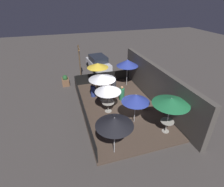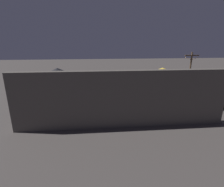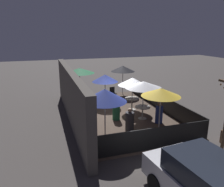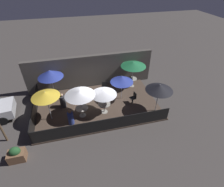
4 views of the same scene
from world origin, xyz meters
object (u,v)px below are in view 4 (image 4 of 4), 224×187
patron_0 (71,118)px  patio_chair_1 (105,87)px  planter_box (16,155)px  patio_umbrella_3 (160,87)px  patio_umbrella_0 (133,64)px  patio_umbrella_5 (122,79)px  dining_table_2 (104,105)px  patron_2 (63,101)px  dining_table_1 (82,109)px  patio_umbrella_4 (45,94)px  patio_umbrella_2 (104,91)px  patron_1 (84,97)px  patio_umbrella_6 (50,74)px  patio_umbrella_1 (80,93)px  dining_table_0 (132,80)px  patio_chair_0 (133,97)px

patron_0 → patio_chair_1: bearing=84.2°
patron_0 → planter_box: patron_0 is taller
patio_umbrella_3 → planter_box: (-9.03, -1.79, -1.71)m
patio_umbrella_0 → patron_0: 6.52m
patio_umbrella_5 → dining_table_2: bearing=-142.4°
patron_2 → dining_table_1: bearing=82.6°
patio_umbrella_4 → patron_0: 2.19m
dining_table_1 → dining_table_2: bearing=-0.5°
patio_umbrella_2 → patron_0: (-2.36, -0.57, -1.31)m
patio_umbrella_4 → dining_table_2: patio_umbrella_4 is taller
patron_2 → patron_1: bearing=133.7°
patio_umbrella_5 → patio_umbrella_6: size_ratio=0.84×
patio_umbrella_1 → patio_chair_1: (2.10, 2.41, -1.46)m
patio_chair_1 → patron_2: (-3.37, -1.11, 0.02)m
patio_umbrella_0 → planter_box: patio_umbrella_0 is taller
patio_umbrella_0 → patio_umbrella_3: 3.50m
patio_umbrella_4 → dining_table_0: (6.70, 2.53, -1.50)m
patio_umbrella_4 → patron_1: bearing=28.0°
patio_umbrella_0 → patron_0: patio_umbrella_0 is taller
patio_umbrella_0 → dining_table_0: patio_umbrella_0 is taller
dining_table_1 → patio_chair_1: patio_chair_1 is taller
patio_umbrella_4 → patron_1: (2.41, 1.28, -1.59)m
patio_umbrella_1 → patio_umbrella_3: patio_umbrella_3 is taller
patron_0 → planter_box: size_ratio=1.18×
patio_umbrella_0 → patron_2: (-5.86, -1.39, -1.62)m
patio_umbrella_2 → patron_1: patio_umbrella_2 is taller
patio_chair_0 → patio_umbrella_5: bearing=-58.7°
dining_table_1 → patio_chair_0: patio_chair_0 is taller
patio_umbrella_0 → patio_chair_1: (-2.49, -0.29, -1.64)m
patio_umbrella_2 → patio_chair_1: 2.81m
patio_umbrella_0 → patio_umbrella_2: patio_umbrella_0 is taller
dining_table_2 → patron_1: (-1.25, 1.46, -0.10)m
patio_umbrella_1 → patio_umbrella_6: bearing=124.8°
patio_umbrella_3 → patio_umbrella_4: patio_umbrella_4 is taller
patio_umbrella_0 → patron_1: size_ratio=2.01×
patio_umbrella_6 → patio_chair_1: 4.33m
patio_umbrella_2 → dining_table_0: patio_umbrella_2 is taller
patio_umbrella_2 → patio_umbrella_3: size_ratio=0.91×
dining_table_2 → patio_umbrella_5: bearing=37.6°
patio_umbrella_0 → patron_0: (-5.40, -3.27, -1.63)m
patron_2 → patio_umbrella_0: bearing=141.6°
patio_umbrella_2 → patio_chair_0: patio_umbrella_2 is taller
patron_0 → patio_umbrella_3: bearing=36.8°
patio_umbrella_6 → planter_box: (-1.94, -5.26, -1.82)m
patio_umbrella_3 → patio_chair_0: 2.32m
patio_umbrella_6 → dining_table_2: 4.66m
patio_umbrella_6 → patron_0: 3.84m
patio_umbrella_0 → patio_chair_0: patio_umbrella_0 is taller
patio_umbrella_2 → dining_table_1: (-1.56, 0.01, -1.25)m
dining_table_1 → patio_chair_1: bearing=48.8°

